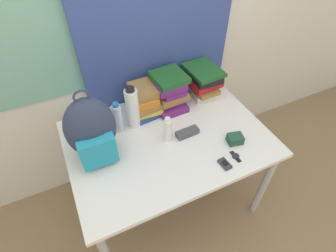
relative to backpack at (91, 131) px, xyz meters
name	(u,v)px	position (x,y,z in m)	size (l,w,h in m)	color
ground_plane	(194,247)	(0.44, -0.50, -0.94)	(12.00, 12.00, 0.00)	#8C704C
wall_back	(131,27)	(0.43, 0.47, 0.31)	(6.00, 0.06, 2.50)	silver
curtain_blue	(158,25)	(0.59, 0.42, 0.31)	(1.06, 0.04, 2.50)	#384C93
desk	(168,145)	(0.44, -0.06, -0.28)	(1.25, 0.89, 0.75)	silver
backpack	(91,131)	(0.00, 0.00, 0.00)	(0.28, 0.23, 0.47)	#2D3851
book_stack_left	(144,101)	(0.40, 0.24, -0.11)	(0.22, 0.27, 0.20)	navy
book_stack_center	(168,91)	(0.58, 0.23, -0.08)	(0.23, 0.28, 0.25)	#6B2370
book_stack_right	(203,81)	(0.86, 0.24, -0.09)	(0.24, 0.29, 0.22)	silver
water_bottle	(118,118)	(0.18, 0.14, -0.09)	(0.06, 0.06, 0.22)	silver
sports_bottle	(132,108)	(0.28, 0.14, -0.05)	(0.08, 0.08, 0.30)	white
sunscreen_bottle	(168,130)	(0.43, -0.07, -0.11)	(0.05, 0.05, 0.18)	white
cell_phone	(225,164)	(0.64, -0.39, -0.19)	(0.05, 0.09, 0.02)	#2D2D33
sunglasses_case	(187,133)	(0.56, -0.09, -0.18)	(0.15, 0.06, 0.04)	#47474C
camera_pouch	(235,139)	(0.79, -0.27, -0.17)	(0.10, 0.09, 0.05)	#234C33
wristwatch	(236,156)	(0.73, -0.37, -0.19)	(0.04, 0.09, 0.01)	black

